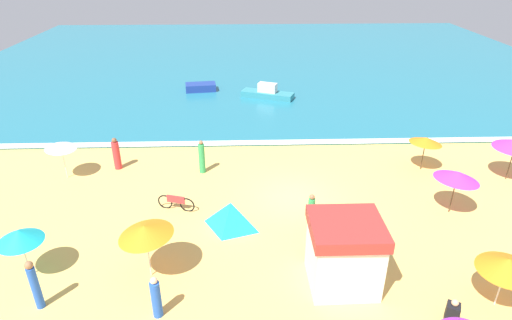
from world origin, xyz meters
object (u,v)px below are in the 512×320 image
beach_umbrella_4 (60,145)px  beachgoer_5 (116,154)px  beachgoer_0 (202,158)px  beachgoer_3 (311,213)px  lifeguard_cabana (344,253)px  beach_umbrella_7 (145,231)px  beach_tent (231,215)px  small_boat_1 (201,87)px  beach_umbrella_3 (426,140)px  beach_umbrella_6 (19,236)px  beachgoer_4 (35,285)px  beachgoer_1 (156,298)px  beachgoer_2 (452,312)px  small_boat_0 (267,93)px  parked_bicycle (176,202)px  beach_umbrella_5 (457,176)px  beach_umbrella_2 (508,265)px

beach_umbrella_4 → beachgoer_5: size_ratio=1.16×
beachgoer_0 → beachgoer_3: size_ratio=1.05×
lifeguard_cabana → beach_umbrella_7: bearing=175.1°
beachgoer_5 → beach_tent: bearing=-41.9°
beach_tent → beachgoer_5: (-6.32, 5.67, 0.23)m
beach_tent → beachgoer_5: beachgoer_5 is taller
beach_tent → small_boat_1: size_ratio=0.87×
beach_umbrella_3 → beach_umbrella_7: 15.44m
beachgoer_5 → beachgoer_0: bearing=-7.3°
beach_umbrella_6 → beachgoer_4: beach_umbrella_6 is taller
beach_umbrella_6 → beachgoer_1: bearing=-22.5°
lifeguard_cabana → beachgoer_0: lifeguard_cabana is taller
beach_tent → beachgoer_0: (-1.65, 5.07, 0.26)m
beachgoer_4 → beachgoer_0: bearing=63.3°
beachgoer_2 → beachgoer_3: 6.43m
beachgoer_1 → beachgoer_3: size_ratio=0.91×
small_boat_1 → small_boat_0: bearing=-20.0°
beachgoer_1 → beach_umbrella_7: bearing=106.9°
beach_umbrella_4 → parked_bicycle: (6.18, -3.26, -1.48)m
small_boat_1 → beachgoer_0: bearing=-85.0°
beach_umbrella_4 → beachgoer_0: bearing=2.8°
small_boat_0 → small_boat_1: small_boat_0 is taller
beachgoer_2 → beachgoer_3: (-3.88, 5.11, 0.47)m
parked_bicycle → beachgoer_1: size_ratio=1.09×
beach_umbrella_5 → beachgoer_2: (-2.74, -6.29, -1.51)m
beach_umbrella_4 → beachgoer_4: size_ratio=1.08×
beach_umbrella_4 → lifeguard_cabana: bearing=-32.8°
lifeguard_cabana → beach_umbrella_3: 10.60m
beach_umbrella_5 → beach_umbrella_2: bearing=-99.1°
beach_umbrella_5 → small_boat_0: bearing=114.4°
beach_umbrella_6 → beachgoer_5: bearing=82.5°
beach_tent → small_boat_0: (2.56, 17.25, -0.15)m
beach_umbrella_7 → beach_tent: (2.93, 2.94, -1.40)m
parked_bicycle → small_boat_1: (-0.32, 17.78, 0.02)m
beach_umbrella_7 → small_boat_1: size_ratio=0.89×
parked_bicycle → small_boat_0: small_boat_0 is taller
beach_umbrella_3 → beachgoer_4: size_ratio=1.21×
lifeguard_cabana → beach_umbrella_5: lifeguard_cabana is taller
beachgoer_2 → beachgoer_5: size_ratio=0.50×
beachgoer_2 → beachgoer_4: beachgoer_4 is taller
lifeguard_cabana → beachgoer_1: 6.56m
beach_umbrella_7 → beachgoer_4: bearing=-157.5°
beachgoer_0 → small_boat_0: size_ratio=0.44×
beach_umbrella_5 → beachgoer_5: (-16.33, 4.83, -1.05)m
beachgoer_2 → small_boat_1: bearing=112.4°
beach_umbrella_2 → beachgoer_3: bearing=142.1°
beachgoer_5 → small_boat_0: beachgoer_5 is taller
beach_umbrella_3 → beachgoer_3: size_ratio=1.32×
parked_bicycle → beachgoer_0: (0.93, 3.61, 0.50)m
beach_umbrella_3 → beach_umbrella_6: (-17.73, -7.80, 0.06)m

